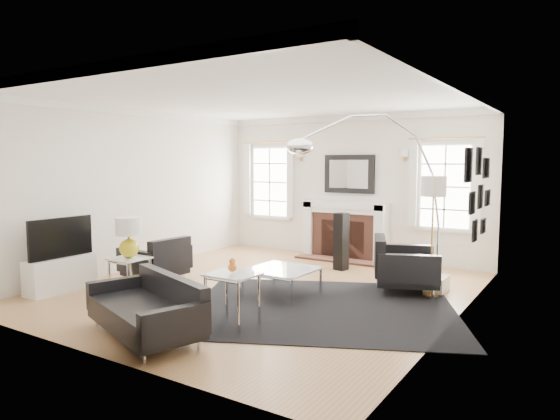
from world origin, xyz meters
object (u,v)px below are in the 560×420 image
Objects in this scene: armchair_right at (402,267)px; arc_floor_lamp at (371,194)px; coffee_table at (282,271)px; gourd_lamp at (129,234)px; fireplace at (345,231)px; sofa at (149,310)px; armchair_left at (158,262)px.

armchair_right is 0.46× the size of arc_floor_lamp.
coffee_table is at bearing -139.22° from armchair_right.
gourd_lamp is (-1.89, -1.08, 0.50)m from coffee_table.
gourd_lamp is at bearing -147.60° from arc_floor_lamp.
gourd_lamp is at bearing -150.33° from coffee_table.
fireplace is 3.01m from coffee_table.
sofa is at bearing -89.22° from fireplace.
armchair_left is 3.73m from armchair_right.
coffee_table is (0.35, 2.14, 0.07)m from sofa.
fireplace is 2.78m from arc_floor_lamp.
fireplace is at bearing 134.11° from armchair_right.
arc_floor_lamp is at bearing -130.33° from armchair_right.
fireplace is 1.39× the size of armchair_right.
sofa reaches higher than coffee_table.
sofa is 1.96m from gourd_lamp.
gourd_lamp is (-1.47, -4.05, 0.32)m from fireplace.
armchair_left is (-1.72, 1.77, 0.04)m from sofa.
armchair_right reaches higher than sofa.
armchair_right is (3.41, 1.52, 0.03)m from armchair_left.
coffee_table is (2.07, 0.37, 0.03)m from armchair_left.
armchair_right is at bearing 49.67° from arc_floor_lamp.
armchair_right is 1.77m from coffee_table.
arc_floor_lamp is at bearing -57.18° from fireplace.
armchair_left is (-1.65, -3.34, -0.21)m from fireplace.
gourd_lamp is 3.48m from arc_floor_lamp.
fireplace is at bearing 122.82° from arc_floor_lamp.
gourd_lamp is 0.22× the size of arc_floor_lamp.
sofa is 1.45× the size of armchair_right.
sofa is 0.67× the size of arc_floor_lamp.
armchair_right reaches higher than coffee_table.
arc_floor_lamp is (1.43, -2.21, 0.89)m from fireplace.
arc_floor_lamp is (2.90, 1.84, 0.57)m from gourd_lamp.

